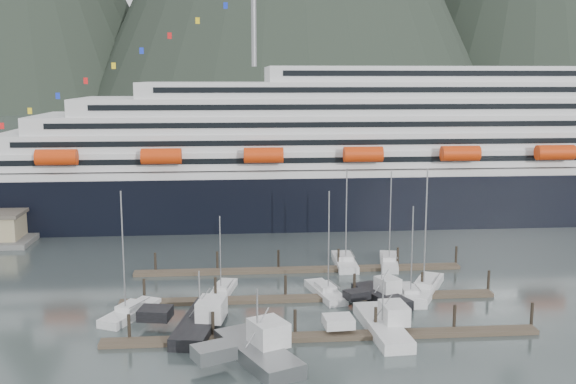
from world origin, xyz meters
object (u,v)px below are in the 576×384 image
at_px(sailboat_f, 345,262).
at_px(trawler_c, 381,325).
at_px(sailboat_c, 326,292).
at_px(trawler_a, 199,321).
at_px(trawler_e, 380,295).
at_px(sailboat_d, 425,288).
at_px(sailboat_a, 130,313).
at_px(trawler_b, 256,351).
at_px(sailboat_b, 222,291).
at_px(sailboat_g, 389,262).
at_px(cruise_ship, 450,157).
at_px(sailboat_h, 409,295).

bearing_deg(sailboat_f, trawler_c, -179.36).
bearing_deg(sailboat_c, trawler_c, -174.65).
distance_m(trawler_a, trawler_e, 23.93).
xyz_separation_m(trawler_c, trawler_e, (2.27, 10.41, -0.05)).
bearing_deg(sailboat_c, sailboat_d, -100.94).
xyz_separation_m(sailboat_a, sailboat_f, (29.21, 19.87, 0.00)).
bearing_deg(trawler_e, sailboat_c, 46.17).
bearing_deg(trawler_b, sailboat_b, -15.18).
xyz_separation_m(sailboat_c, trawler_b, (-9.81, -19.63, 0.58)).
distance_m(sailboat_b, sailboat_g, 27.89).
relative_size(sailboat_a, sailboat_b, 1.43).
height_order(trawler_b, trawler_e, trawler_b).
relative_size(cruise_ship, sailboat_b, 18.98).
xyz_separation_m(sailboat_c, sailboat_f, (4.91, 14.08, 0.02)).
bearing_deg(trawler_a, sailboat_c, -46.05).
distance_m(sailboat_g, trawler_c, 28.02).
bearing_deg(sailboat_h, sailboat_d, -47.88).
xyz_separation_m(cruise_ship, sailboat_h, (-22.17, -52.41, -11.62)).
xyz_separation_m(trawler_a, trawler_e, (22.65, 7.74, -0.12)).
distance_m(sailboat_a, sailboat_g, 40.98).
height_order(sailboat_d, trawler_c, sailboat_d).
xyz_separation_m(sailboat_b, trawler_a, (-2.54, -12.27, 0.55)).
bearing_deg(sailboat_f, sailboat_h, -158.94).
distance_m(sailboat_c, trawler_b, 21.96).
height_order(sailboat_c, sailboat_h, sailboat_c).
bearing_deg(sailboat_b, trawler_c, -118.00).
bearing_deg(trawler_e, trawler_a, 87.88).
bearing_deg(sailboat_b, cruise_ship, -31.54).
relative_size(sailboat_h, trawler_b, 0.97).
relative_size(sailboat_g, trawler_b, 1.14).
height_order(sailboat_a, sailboat_f, sailboat_a).
xyz_separation_m(sailboat_c, trawler_e, (6.66, -2.80, 0.40)).
distance_m(sailboat_a, trawler_e, 31.10).
height_order(sailboat_g, trawler_c, sailboat_g).
xyz_separation_m(sailboat_f, sailboat_g, (6.77, -0.25, -0.03)).
bearing_deg(sailboat_c, trawler_e, -125.85).
bearing_deg(trawler_c, cruise_ship, -27.79).
relative_size(sailboat_a, trawler_c, 1.18).
distance_m(sailboat_d, trawler_c, 16.44).
distance_m(cruise_ship, sailboat_d, 54.72).
height_order(sailboat_c, sailboat_f, sailboat_f).
bearing_deg(sailboat_a, cruise_ship, -19.37).
bearing_deg(cruise_ship, trawler_c, -114.03).
distance_m(cruise_ship, sailboat_f, 47.17).
bearing_deg(trawler_b, sailboat_f, -48.43).
height_order(sailboat_c, sailboat_d, sailboat_d).
bearing_deg(trawler_a, sailboat_b, -1.16).
height_order(cruise_ship, sailboat_g, cruise_ship).
height_order(sailboat_h, trawler_c, sailboat_h).
bearing_deg(sailboat_h, sailboat_c, 80.07).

